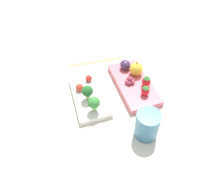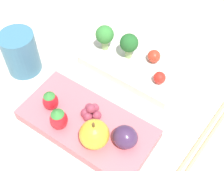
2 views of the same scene
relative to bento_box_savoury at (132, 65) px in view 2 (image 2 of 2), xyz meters
name	(u,v)px [view 2 (image 2 of 2)]	position (x,y,z in m)	size (l,w,h in m)	color
ground_plane	(113,95)	(0.00, -0.08, -0.01)	(4.00, 4.00, 0.00)	beige
bento_box_savoury	(132,65)	(0.00, 0.00, 0.00)	(0.20, 0.11, 0.02)	silver
bento_box_fruit	(89,125)	(0.01, -0.16, 0.00)	(0.23, 0.12, 0.02)	#DB6670
broccoli_floret_0	(129,44)	(-0.01, 0.01, 0.04)	(0.03, 0.03, 0.05)	#93B770
broccoli_floret_1	(105,35)	(-0.06, 0.00, 0.04)	(0.04, 0.04, 0.05)	#93B770
cherry_tomato_0	(159,78)	(0.06, -0.02, 0.02)	(0.02, 0.02, 0.02)	red
cherry_tomato_1	(154,56)	(0.03, 0.02, 0.02)	(0.02, 0.02, 0.02)	red
apple	(94,134)	(0.04, -0.18, 0.04)	(0.05, 0.05, 0.05)	gold
strawberry_0	(50,100)	(-0.06, -0.16, 0.03)	(0.03, 0.03, 0.04)	red
strawberry_1	(59,119)	(-0.03, -0.18, 0.03)	(0.03, 0.03, 0.04)	red
plum	(125,137)	(0.08, -0.16, 0.03)	(0.04, 0.04, 0.04)	#42284C
grape_cluster	(92,112)	(0.00, -0.14, 0.02)	(0.03, 0.04, 0.03)	#93384C
drinking_cup	(21,53)	(-0.18, -0.11, 0.03)	(0.06, 0.06, 0.08)	teal
chopsticks_pair	(203,140)	(0.18, -0.08, -0.01)	(0.04, 0.21, 0.01)	tan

